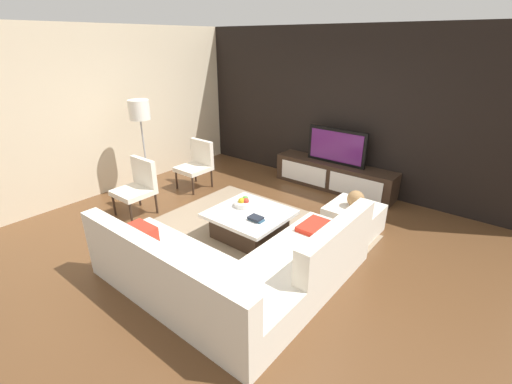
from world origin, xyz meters
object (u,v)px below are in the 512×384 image
object	(u,v)px
sectional_couch	(235,269)
fruit_bowl	(244,203)
media_console	(334,176)
accent_chair_near	(138,184)
floor_lamp	(140,115)
accent_chair_far	(197,162)
television	(336,146)
ottoman	(353,219)
book_stack	(256,219)
coffee_table	(250,224)
decorative_ball	(356,199)

from	to	relation	value
sectional_couch	fruit_bowl	xyz separation A→B (m)	(-0.80, 1.09, 0.16)
media_console	sectional_couch	size ratio (longest dim) A/B	0.92
accent_chair_near	floor_lamp	xyz separation A→B (m)	(-0.54, 0.54, 0.92)
sectional_couch	floor_lamp	distance (m)	3.36
accent_chair_near	sectional_couch	bearing A→B (deg)	-21.15
accent_chair_far	fruit_bowl	bearing A→B (deg)	-23.70
sectional_couch	floor_lamp	bearing A→B (deg)	161.21
sectional_couch	accent_chair_far	xyz separation A→B (m)	(-2.55, 1.80, 0.21)
television	accent_chair_far	world-z (taller)	television
ottoman	accent_chair_far	distance (m)	3.02
television	ottoman	distance (m)	1.71
sectional_couch	book_stack	world-z (taller)	sectional_couch
television	accent_chair_far	xyz separation A→B (m)	(-2.03, -1.49, -0.33)
coffee_table	book_stack	world-z (taller)	book_stack
television	accent_chair_far	distance (m)	2.54
accent_chair_near	decorative_ball	distance (m)	3.30
media_console	ottoman	xyz separation A→B (m)	(0.97, -1.26, -0.05)
floor_lamp	ottoman	distance (m)	3.79
media_console	decorative_ball	distance (m)	1.61
coffee_table	decorative_ball	world-z (taller)	decorative_ball
media_console	fruit_bowl	distance (m)	2.22
decorative_ball	television	bearing A→B (deg)	127.48
sectional_couch	accent_chair_far	bearing A→B (deg)	144.81
floor_lamp	television	bearing A→B (deg)	42.35
accent_chair_near	floor_lamp	bearing A→B (deg)	124.95
floor_lamp	book_stack	bearing A→B (deg)	-3.54
floor_lamp	book_stack	world-z (taller)	floor_lamp
floor_lamp	ottoman	xyz separation A→B (m)	(3.45, 1.00, -1.20)
book_stack	television	bearing A→B (deg)	92.78
accent_chair_near	fruit_bowl	xyz separation A→B (m)	(1.66, 0.61, -0.06)
accent_chair_near	ottoman	world-z (taller)	accent_chair_near
accent_chair_near	ottoman	xyz separation A→B (m)	(2.91, 1.54, -0.29)
television	book_stack	distance (m)	2.46
television	decorative_ball	world-z (taller)	television
coffee_table	accent_chair_far	size ratio (longest dim) A/B	1.18
accent_chair_near	ottoman	bearing A→B (deg)	17.79
ottoman	coffee_table	bearing A→B (deg)	-135.92
media_console	television	distance (m)	0.56
accent_chair_near	decorative_ball	bearing A→B (deg)	17.79
media_console	sectional_couch	bearing A→B (deg)	-81.07
media_console	accent_chair_near	distance (m)	3.42
television	decorative_ball	bearing A→B (deg)	-52.52
television	accent_chair_far	bearing A→B (deg)	-143.81
floor_lamp	decorative_ball	world-z (taller)	floor_lamp
sectional_couch	floor_lamp	size ratio (longest dim) A/B	1.47
media_console	accent_chair_near	size ratio (longest dim) A/B	2.58
media_console	television	world-z (taller)	television
television	book_stack	size ratio (longest dim) A/B	5.45
sectional_couch	coffee_table	xyz separation A→B (m)	(-0.62, 0.99, -0.07)
television	accent_chair_near	world-z (taller)	television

